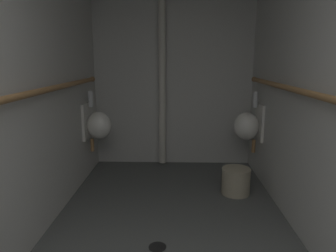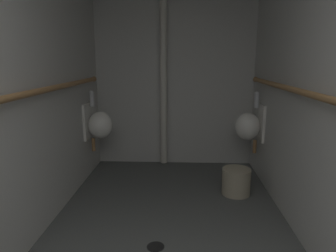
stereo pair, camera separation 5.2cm
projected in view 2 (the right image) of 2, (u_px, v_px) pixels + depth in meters
floor at (168, 248)px, 2.47m from camera, size 2.26×4.11×0.08m
wall_left at (16, 74)px, 2.22m from camera, size 0.06×4.11×2.68m
wall_right at (326, 75)px, 2.13m from camera, size 0.06×4.11×2.68m
wall_back at (175, 67)px, 4.15m from camera, size 2.26×0.06×2.68m
urinal_left_mid at (99, 124)px, 3.78m from camera, size 0.32×0.30×0.76m
urinal_right_mid at (249, 126)px, 3.71m from camera, size 0.32×0.30×0.76m
supply_pipe_left at (32, 93)px, 2.27m from camera, size 0.06×3.34×0.06m
supply_pipe_right at (310, 94)px, 2.18m from camera, size 0.06×3.35×0.06m
standpipe_back_wall at (163, 67)px, 4.05m from camera, size 0.09×0.09×2.63m
floor_drain at (156, 246)px, 2.42m from camera, size 0.14×0.14×0.01m
waste_bin at (236, 181)px, 3.35m from camera, size 0.31×0.31×0.29m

